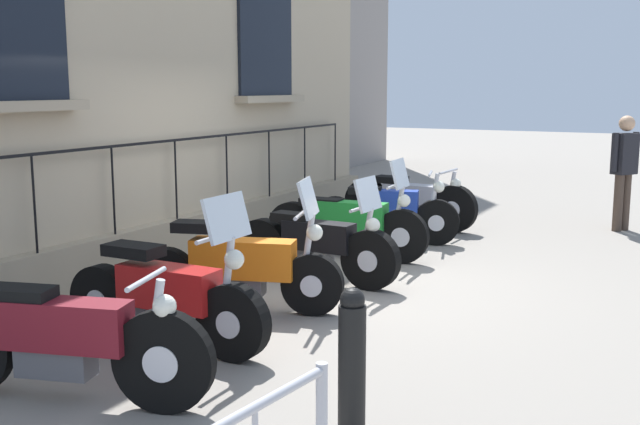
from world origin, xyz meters
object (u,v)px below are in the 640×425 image
(motorcycle_red, at_px, (167,298))
(motorcycle_black, at_px, (317,246))
(motorcycle_green, at_px, (347,224))
(bollard, at_px, (352,366))
(pedestrian_standing, at_px, (624,166))
(motorcycle_silver, at_px, (409,201))
(motorcycle_maroon, at_px, (63,342))
(motorcycle_blue, at_px, (386,213))
(motorcycle_orange, at_px, (241,268))

(motorcycle_red, bearing_deg, motorcycle_black, 87.83)
(motorcycle_green, distance_m, bollard, 5.08)
(motorcycle_black, bearing_deg, pedestrian_standing, 61.20)
(motorcycle_silver, bearing_deg, motorcycle_maroon, -87.90)
(motorcycle_blue, relative_size, pedestrian_standing, 1.16)
(motorcycle_green, bearing_deg, motorcycle_red, -88.15)
(bollard, height_order, pedestrian_standing, pedestrian_standing)
(motorcycle_orange, relative_size, motorcycle_black, 0.99)
(motorcycle_silver, xyz_separation_m, pedestrian_standing, (2.93, 1.29, 0.57))
(motorcycle_maroon, distance_m, motorcycle_red, 1.23)
(motorcycle_blue, bearing_deg, motorcycle_black, -86.57)
(motorcycle_silver, bearing_deg, motorcycle_green, -88.73)
(motorcycle_blue, distance_m, motorcycle_silver, 1.22)
(motorcycle_black, xyz_separation_m, bollard, (2.01, -3.33, 0.08))
(motorcycle_maroon, height_order, motorcycle_orange, motorcycle_orange)
(motorcycle_green, bearing_deg, motorcycle_blue, 86.14)
(motorcycle_red, xyz_separation_m, motorcycle_orange, (-0.04, 1.17, 0.00))
(motorcycle_orange, bearing_deg, motorcycle_green, 91.81)
(motorcycle_black, relative_size, motorcycle_silver, 0.94)
(motorcycle_maroon, bearing_deg, motorcycle_blue, 91.33)
(motorcycle_orange, relative_size, motorcycle_silver, 0.93)
(motorcycle_black, bearing_deg, motorcycle_red, -92.17)
(motorcycle_black, distance_m, motorcycle_green, 1.26)
(motorcycle_maroon, bearing_deg, motorcycle_orange, 93.20)
(motorcycle_maroon, xyz_separation_m, motorcycle_red, (-0.09, 1.22, -0.01))
(motorcycle_orange, xyz_separation_m, motorcycle_blue, (-0.01, 3.66, -0.02))
(motorcycle_maroon, xyz_separation_m, motorcycle_black, (-0.00, 3.72, -0.03))
(bollard, bearing_deg, motorcycle_red, 158.29)
(motorcycle_blue, relative_size, motorcycle_silver, 0.92)
(bollard, distance_m, pedestrian_standing, 8.21)
(motorcycle_maroon, xyz_separation_m, motorcycle_silver, (-0.27, 7.27, -0.02))
(motorcycle_red, relative_size, bollard, 2.04)
(motorcycle_silver, xyz_separation_m, bollard, (2.27, -6.88, 0.08))
(motorcycle_green, height_order, motorcycle_silver, motorcycle_green)
(motorcycle_maroon, height_order, bollard, bollard)
(motorcycle_red, height_order, motorcycle_green, motorcycle_red)
(motorcycle_maroon, distance_m, motorcycle_green, 4.96)
(motorcycle_orange, height_order, motorcycle_blue, motorcycle_orange)
(pedestrian_standing, bearing_deg, bollard, -94.58)
(motorcycle_red, xyz_separation_m, motorcycle_blue, (-0.05, 4.83, -0.01))
(motorcycle_maroon, height_order, motorcycle_red, motorcycle_red)
(motorcycle_green, height_order, pedestrian_standing, pedestrian_standing)
(motorcycle_maroon, relative_size, pedestrian_standing, 1.23)
(motorcycle_green, relative_size, bollard, 2.21)
(motorcycle_blue, xyz_separation_m, motorcycle_silver, (-0.13, 1.22, 0.00))
(motorcycle_green, bearing_deg, motorcycle_black, -80.16)
(motorcycle_red, relative_size, motorcycle_blue, 1.00)
(motorcycle_maroon, relative_size, motorcycle_green, 0.99)
(motorcycle_maroon, relative_size, motorcycle_orange, 1.07)
(motorcycle_maroon, distance_m, motorcycle_blue, 6.06)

